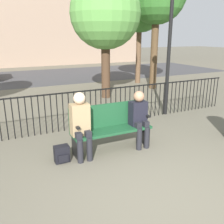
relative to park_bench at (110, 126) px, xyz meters
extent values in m
plane|color=#605B4C|center=(0.00, -1.86, -0.49)|extent=(80.00, 80.00, 0.00)
cube|color=#194728|center=(0.00, -0.08, -0.06)|extent=(1.61, 0.45, 0.05)
cube|color=#194728|center=(0.00, 0.12, 0.20)|extent=(1.61, 0.05, 0.47)
cube|color=black|center=(-0.75, -0.08, -0.29)|extent=(0.06, 0.38, 0.40)
cube|color=black|center=(0.75, -0.08, -0.29)|extent=(0.06, 0.38, 0.40)
cube|color=black|center=(-0.75, -0.08, 0.16)|extent=(0.06, 0.38, 0.04)
cube|color=black|center=(0.75, -0.08, 0.16)|extent=(0.06, 0.38, 0.04)
cylinder|color=black|center=(-0.74, -0.30, -0.26)|extent=(0.11, 0.11, 0.45)
cylinder|color=black|center=(-0.56, -0.30, -0.26)|extent=(0.11, 0.11, 0.45)
cube|color=black|center=(-0.74, -0.20, 0.01)|extent=(0.11, 0.20, 0.12)
cube|color=black|center=(-0.56, -0.20, 0.01)|extent=(0.11, 0.20, 0.12)
cube|color=#997F59|center=(-0.65, -0.08, 0.26)|extent=(0.34, 0.22, 0.59)
sphere|color=beige|center=(-0.65, -0.10, 0.66)|extent=(0.21, 0.21, 0.21)
cylinder|color=black|center=(0.50, -0.30, -0.26)|extent=(0.11, 0.11, 0.45)
cylinder|color=black|center=(0.68, -0.30, -0.26)|extent=(0.11, 0.11, 0.45)
cube|color=black|center=(0.50, -0.20, 0.01)|extent=(0.11, 0.20, 0.12)
cube|color=black|center=(0.68, -0.20, 0.01)|extent=(0.11, 0.20, 0.12)
cube|color=black|center=(0.59, -0.08, 0.21)|extent=(0.34, 0.22, 0.50)
sphere|color=#A37556|center=(0.59, -0.10, 0.56)|extent=(0.22, 0.22, 0.22)
cube|color=black|center=(-1.04, -0.12, -0.33)|extent=(0.27, 0.17, 0.31)
cube|color=black|center=(-1.04, -0.23, -0.38)|extent=(0.19, 0.04, 0.14)
cylinder|color=black|center=(-1.84, 1.38, -0.01)|extent=(0.02, 0.02, 0.95)
cylinder|color=black|center=(-1.70, 1.38, -0.01)|extent=(0.02, 0.02, 0.95)
cylinder|color=black|center=(-1.56, 1.38, -0.01)|extent=(0.02, 0.02, 0.95)
cylinder|color=black|center=(-1.42, 1.38, -0.01)|extent=(0.02, 0.02, 0.95)
cylinder|color=black|center=(-1.28, 1.38, -0.01)|extent=(0.02, 0.02, 0.95)
cylinder|color=black|center=(-1.14, 1.38, -0.01)|extent=(0.02, 0.02, 0.95)
cylinder|color=black|center=(-1.00, 1.38, -0.01)|extent=(0.02, 0.02, 0.95)
cylinder|color=black|center=(-0.86, 1.38, -0.01)|extent=(0.02, 0.02, 0.95)
cylinder|color=black|center=(-0.72, 1.38, -0.01)|extent=(0.02, 0.02, 0.95)
cylinder|color=black|center=(-0.58, 1.38, -0.01)|extent=(0.02, 0.02, 0.95)
cylinder|color=black|center=(-0.44, 1.38, -0.01)|extent=(0.02, 0.02, 0.95)
cylinder|color=black|center=(-0.30, 1.38, -0.01)|extent=(0.02, 0.02, 0.95)
cylinder|color=black|center=(-0.16, 1.38, -0.01)|extent=(0.02, 0.02, 0.95)
cylinder|color=black|center=(-0.02, 1.38, -0.01)|extent=(0.02, 0.02, 0.95)
cylinder|color=black|center=(0.12, 1.38, -0.01)|extent=(0.02, 0.02, 0.95)
cylinder|color=black|center=(0.26, 1.38, -0.01)|extent=(0.02, 0.02, 0.95)
cylinder|color=black|center=(0.40, 1.38, -0.01)|extent=(0.02, 0.02, 0.95)
cylinder|color=black|center=(0.54, 1.38, -0.01)|extent=(0.02, 0.02, 0.95)
cylinder|color=black|center=(0.68, 1.38, -0.01)|extent=(0.02, 0.02, 0.95)
cylinder|color=black|center=(0.82, 1.38, -0.01)|extent=(0.02, 0.02, 0.95)
cylinder|color=black|center=(0.96, 1.38, -0.01)|extent=(0.02, 0.02, 0.95)
cylinder|color=black|center=(1.10, 1.38, -0.01)|extent=(0.02, 0.02, 0.95)
cylinder|color=black|center=(1.24, 1.38, -0.01)|extent=(0.02, 0.02, 0.95)
cylinder|color=black|center=(1.38, 1.38, -0.01)|extent=(0.02, 0.02, 0.95)
cylinder|color=black|center=(1.52, 1.38, -0.01)|extent=(0.02, 0.02, 0.95)
cylinder|color=black|center=(1.66, 1.38, -0.01)|extent=(0.02, 0.02, 0.95)
cylinder|color=black|center=(1.80, 1.38, -0.01)|extent=(0.02, 0.02, 0.95)
cylinder|color=black|center=(1.94, 1.38, -0.01)|extent=(0.02, 0.02, 0.95)
cylinder|color=black|center=(2.08, 1.38, -0.01)|extent=(0.02, 0.02, 0.95)
cylinder|color=black|center=(2.22, 1.38, -0.01)|extent=(0.02, 0.02, 0.95)
cylinder|color=black|center=(2.36, 1.38, -0.01)|extent=(0.02, 0.02, 0.95)
cylinder|color=black|center=(2.50, 1.38, -0.01)|extent=(0.02, 0.02, 0.95)
cylinder|color=black|center=(2.64, 1.38, -0.01)|extent=(0.02, 0.02, 0.95)
cylinder|color=black|center=(2.78, 1.38, -0.01)|extent=(0.02, 0.02, 0.95)
cylinder|color=black|center=(2.92, 1.38, -0.01)|extent=(0.02, 0.02, 0.95)
cylinder|color=black|center=(3.06, 1.38, -0.01)|extent=(0.02, 0.02, 0.95)
cylinder|color=black|center=(3.20, 1.38, -0.01)|extent=(0.02, 0.02, 0.95)
cylinder|color=black|center=(3.34, 1.38, -0.01)|extent=(0.02, 0.02, 0.95)
cylinder|color=black|center=(3.48, 1.38, -0.01)|extent=(0.02, 0.02, 0.95)
cylinder|color=black|center=(3.62, 1.38, -0.01)|extent=(0.02, 0.02, 0.95)
cylinder|color=black|center=(3.76, 1.38, -0.01)|extent=(0.02, 0.02, 0.95)
cylinder|color=black|center=(3.90, 1.38, -0.01)|extent=(0.02, 0.02, 0.95)
cylinder|color=black|center=(4.04, 1.38, -0.01)|extent=(0.02, 0.02, 0.95)
cylinder|color=black|center=(4.18, 1.38, -0.01)|extent=(0.02, 0.02, 0.95)
cylinder|color=black|center=(4.32, 1.38, -0.01)|extent=(0.02, 0.02, 0.95)
cylinder|color=black|center=(4.46, 1.38, -0.01)|extent=(0.02, 0.02, 0.95)
cube|color=black|center=(0.00, 1.38, 0.44)|extent=(9.00, 0.03, 0.03)
cylinder|color=brown|center=(4.42, 6.13, 0.96)|extent=(0.24, 0.24, 2.91)
sphere|color=#38752D|center=(4.42, 6.13, 3.11)|extent=(2.53, 2.53, 2.53)
cylinder|color=#422D1E|center=(1.77, 4.07, 0.65)|extent=(0.32, 0.32, 2.28)
sphere|color=#569342|center=(1.77, 4.07, 2.45)|extent=(2.43, 2.43, 2.43)
cylinder|color=#4C3823|center=(4.31, 4.72, 1.09)|extent=(0.30, 0.30, 3.16)
cylinder|color=black|center=(2.46, 1.41, 1.22)|extent=(0.10, 0.10, 3.42)
cube|color=#3D3D3F|center=(0.00, 10.14, -0.49)|extent=(24.00, 6.00, 0.01)
camera|label=1|loc=(-2.01, -4.21, 1.72)|focal=40.00mm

